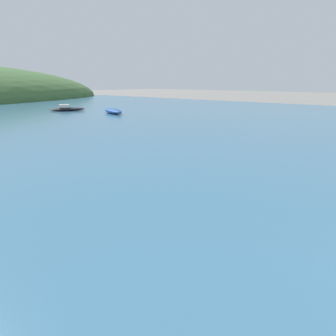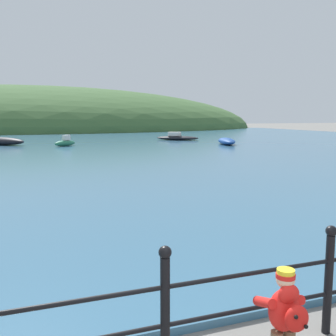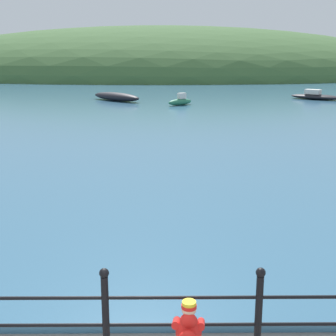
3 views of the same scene
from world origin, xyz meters
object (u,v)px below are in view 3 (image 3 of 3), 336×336
boat_twin_mast (180,101)px  boat_blue_hull (116,97)px  child_in_coat (189,334)px  boat_nearest_quay (316,96)px

boat_twin_mast → boat_blue_hull: boat_twin_mast is taller
child_in_coat → boat_blue_hull: size_ratio=0.23×
child_in_coat → boat_nearest_quay: (11.29, 31.08, -0.27)m
boat_nearest_quay → boat_blue_hull: 15.16m
boat_nearest_quay → boat_blue_hull: boat_nearest_quay is taller
boat_twin_mast → boat_nearest_quay: bearing=19.8°
child_in_coat → boat_twin_mast: (0.81, 27.32, -0.24)m
boat_nearest_quay → boat_blue_hull: size_ratio=0.93×
child_in_coat → boat_nearest_quay: size_ratio=0.25×
child_in_coat → boat_nearest_quay: bearing=70.0°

